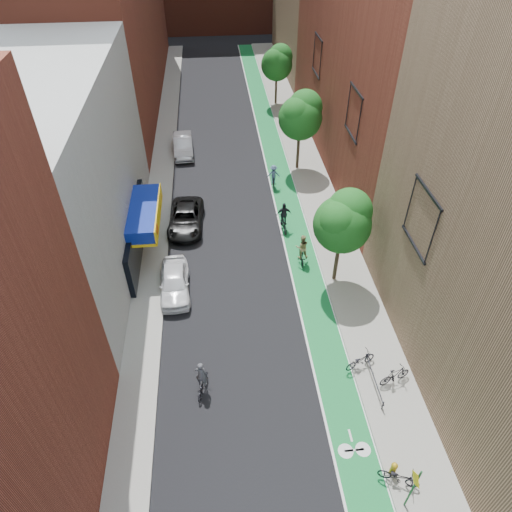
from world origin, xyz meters
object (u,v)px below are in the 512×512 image
object	(u,v)px
parked_car_silver	(183,145)
cyclist_lane_near	(302,251)
parked_car_black	(186,218)
fire_hydrant	(394,468)
parked_car_white	(175,282)
cyclist_lead	(202,382)
cyclist_lane_mid	(284,220)
cyclist_lane_far	(274,178)

from	to	relation	value
parked_car_silver	cyclist_lane_near	xyz separation A→B (m)	(8.03, -15.84, 0.13)
parked_car_black	cyclist_lane_near	bearing A→B (deg)	-27.99
parked_car_black	fire_hydrant	world-z (taller)	parked_car_black
parked_car_white	cyclist_lead	bearing A→B (deg)	-79.91
parked_car_silver	parked_car_black	bearing A→B (deg)	-91.16
parked_car_white	parked_car_silver	size ratio (longest dim) A/B	0.93
parked_car_black	cyclist_lane_mid	world-z (taller)	cyclist_lane_mid
parked_car_white	cyclist_lane_near	size ratio (longest dim) A/B	2.09
parked_car_silver	cyclist_lane_near	size ratio (longest dim) A/B	2.24
cyclist_lead	cyclist_lane_mid	size ratio (longest dim) A/B	0.95
cyclist_lane_mid	fire_hydrant	world-z (taller)	cyclist_lane_mid
cyclist_lane_near	cyclist_lane_mid	distance (m)	3.71
parked_car_white	parked_car_black	distance (m)	6.65
parked_car_black	parked_car_silver	xyz separation A→B (m)	(-0.42, 11.16, 0.07)
cyclist_lane_near	cyclist_lead	bearing A→B (deg)	56.09
parked_car_silver	cyclist_lane_mid	xyz separation A→B (m)	(7.39, -12.18, 0.02)
parked_car_white	cyclist_lane_near	bearing A→B (deg)	10.93
cyclist_lane_near	cyclist_lane_far	distance (m)	9.40
parked_car_silver	cyclist_lane_far	size ratio (longest dim) A/B	2.46
parked_car_black	cyclist_lane_far	distance (m)	8.41
cyclist_lead	cyclist_lane_far	distance (m)	19.43
cyclist_lead	fire_hydrant	size ratio (longest dim) A/B	2.52
cyclist_lane_far	parked_car_white	bearing A→B (deg)	59.25
cyclist_lane_near	parked_car_black	bearing A→B (deg)	-29.65
parked_car_silver	fire_hydrant	distance (m)	31.46
parked_car_black	parked_car_silver	world-z (taller)	parked_car_silver
fire_hydrant	parked_car_silver	bearing A→B (deg)	107.57
cyclist_lane_mid	fire_hydrant	distance (m)	17.93
parked_car_silver	cyclist_lead	distance (m)	25.00
cyclist_lane_near	cyclist_lane_mid	xyz separation A→B (m)	(-0.64, 3.66, -0.10)
cyclist_lane_near	fire_hydrant	distance (m)	14.23
parked_car_silver	cyclist_lane_near	distance (m)	17.76
cyclist_lane_far	parked_car_silver	bearing A→B (deg)	-38.21
fire_hydrant	cyclist_lane_far	bearing A→B (deg)	95.10
parked_car_white	parked_car_black	xyz separation A→B (m)	(0.57, 6.62, -0.05)
parked_car_silver	fire_hydrant	bearing A→B (deg)	-75.76
parked_car_silver	cyclist_lead	xyz separation A→B (m)	(1.44, -24.96, -0.09)
parked_car_white	cyclist_lane_mid	distance (m)	9.39
parked_car_black	cyclist_lane_near	xyz separation A→B (m)	(7.61, -4.68, 0.20)
fire_hydrant	parked_car_black	bearing A→B (deg)	115.72
parked_car_white	cyclist_lane_mid	bearing A→B (deg)	34.17
parked_car_black	cyclist_lane_near	distance (m)	8.94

